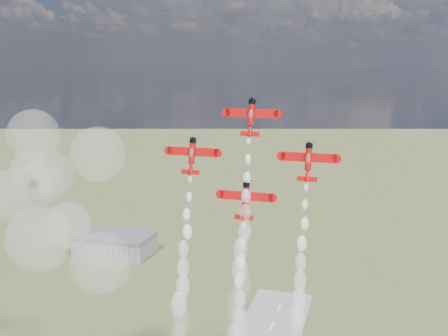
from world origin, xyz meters
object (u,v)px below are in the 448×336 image
plane_lead (251,117)px  hangar (115,243)px  plane_left (192,155)px  plane_slot (245,200)px  plane_right (308,161)px

plane_lead → hangar: bearing=126.9°
plane_lead → plane_left: 17.28m
plane_slot → plane_right: bearing=10.3°
hangar → plane_slot: plane_slot is taller
plane_left → plane_slot: size_ratio=1.00×
plane_slot → plane_lead: bearing=90.0°
hangar → plane_slot: size_ratio=3.91×
plane_left → plane_right: same height
hangar → plane_right: (147.94, -180.73, 96.38)m
plane_right → hangar: bearing=129.3°
hangar → plane_left: (119.63, -180.73, 96.38)m
hangar → plane_lead: 246.72m
plane_left → plane_slot: plane_left is taller
plane_left → plane_right: (28.31, 0.00, 0.00)m
plane_lead → plane_right: (14.15, -2.56, -9.57)m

